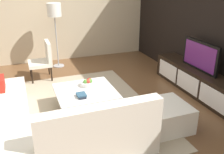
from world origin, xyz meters
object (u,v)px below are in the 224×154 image
object	(u,v)px
floor_lamp	(54,13)
ottoman	(165,116)
media_console	(197,81)
coffee_table	(86,99)
book_stack	(81,95)
television	(200,56)
fruit_bowl	(88,83)
sectional_couch	(33,124)
accent_chair_near	(44,58)

from	to	relation	value
floor_lamp	ottoman	size ratio (longest dim) A/B	2.31
media_console	coffee_table	world-z (taller)	media_console
floor_lamp	book_stack	world-z (taller)	floor_lamp
television	fruit_bowl	distance (m)	2.24
television	book_stack	size ratio (longest dim) A/B	4.55
ottoman	sectional_couch	bearing A→B (deg)	-100.22
accent_chair_near	book_stack	bearing A→B (deg)	21.61
sectional_couch	floor_lamp	bearing A→B (deg)	164.38
media_console	floor_lamp	bearing A→B (deg)	-137.46
floor_lamp	ottoman	distance (m)	3.82
media_console	ottoman	bearing A→B (deg)	-55.44
ottoman	coffee_table	bearing A→B (deg)	-134.15
sectional_couch	coffee_table	bearing A→B (deg)	123.62
sectional_couch	floor_lamp	distance (m)	3.41
accent_chair_near	book_stack	xyz separation A→B (m)	(1.97, 0.38, -0.08)
accent_chair_near	fruit_bowl	world-z (taller)	accent_chair_near
fruit_bowl	accent_chair_near	bearing A→B (deg)	-159.04
media_console	ottoman	world-z (taller)	media_console
sectional_couch	television	bearing A→B (deg)	99.28
ottoman	floor_lamp	bearing A→B (deg)	-162.56
television	sectional_couch	distance (m)	3.32
sectional_couch	book_stack	size ratio (longest dim) A/B	11.27
fruit_bowl	sectional_couch	bearing A→B (deg)	-52.34
sectional_couch	book_stack	distance (m)	0.93
media_console	sectional_couch	world-z (taller)	sectional_couch
media_console	television	size ratio (longest dim) A/B	2.40
television	floor_lamp	bearing A→B (deg)	-137.45
coffee_table	fruit_bowl	distance (m)	0.31
media_console	sectional_couch	distance (m)	3.29
sectional_couch	fruit_bowl	bearing A→B (deg)	127.66
media_console	accent_chair_near	size ratio (longest dim) A/B	2.72
television	coffee_table	world-z (taller)	television
media_console	floor_lamp	size ratio (longest dim) A/B	1.46
sectional_couch	fruit_bowl	xyz separation A→B (m)	(-0.81, 1.05, 0.15)
ottoman	television	bearing A→B (deg)	124.55
television	sectional_couch	xyz separation A→B (m)	(0.53, -3.24, -0.50)
television	coffee_table	size ratio (longest dim) A/B	0.97
media_console	accent_chair_near	distance (m)	3.36
media_console	coffee_table	size ratio (longest dim) A/B	2.33
coffee_table	fruit_bowl	bearing A→B (deg)	150.58
coffee_table	accent_chair_near	world-z (taller)	accent_chair_near
sectional_couch	book_stack	xyz separation A→B (m)	(-0.41, 0.82, 0.12)
accent_chair_near	sectional_couch	bearing A→B (deg)	0.21
fruit_bowl	coffee_table	bearing A→B (deg)	-29.42
television	book_stack	bearing A→B (deg)	-87.23
television	fruit_bowl	xyz separation A→B (m)	(-0.28, -2.20, -0.35)
media_console	television	xyz separation A→B (m)	(0.00, 0.00, 0.54)
television	fruit_bowl	world-z (taller)	television
coffee_table	ottoman	bearing A→B (deg)	45.85
media_console	fruit_bowl	xyz separation A→B (m)	(-0.28, -2.20, 0.18)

